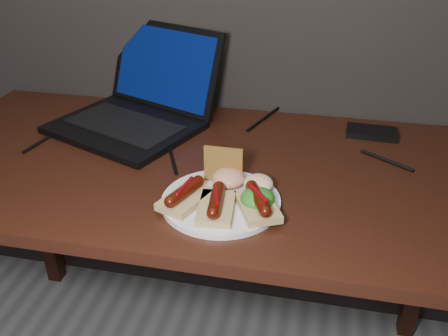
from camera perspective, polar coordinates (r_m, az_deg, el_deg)
desk at (r=1.25m, az=-3.59°, el=-2.90°), size 1.40×0.70×0.75m
laptop at (r=1.41m, az=-9.77°, el=6.98°), size 0.48×0.48×0.25m
hard_drive at (r=1.39m, az=16.52°, el=3.92°), size 0.14×0.08×0.02m
desk_cables at (r=1.31m, az=-1.99°, el=3.38°), size 0.95×0.47×0.01m
plate at (r=1.05m, az=-0.34°, el=-3.83°), size 0.32×0.32×0.01m
bread_sausage_left at (r=1.03m, az=-4.49°, el=-3.18°), size 0.11×0.13×0.04m
bread_sausage_center at (r=1.00m, az=-0.92°, el=-4.19°), size 0.08×0.12×0.04m
bread_sausage_right at (r=1.00m, az=3.90°, el=-4.01°), size 0.11×0.13×0.04m
crispbread at (r=1.08m, az=-0.08°, el=0.35°), size 0.09×0.01×0.08m
salad_greens at (r=1.01m, az=3.84°, el=-3.50°), size 0.07×0.07×0.04m
salsa_mound at (r=1.08m, az=0.50°, el=-1.16°), size 0.07×0.07×0.04m
coleslaw_mound at (r=1.07m, az=3.96°, el=-1.80°), size 0.06×0.06×0.04m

